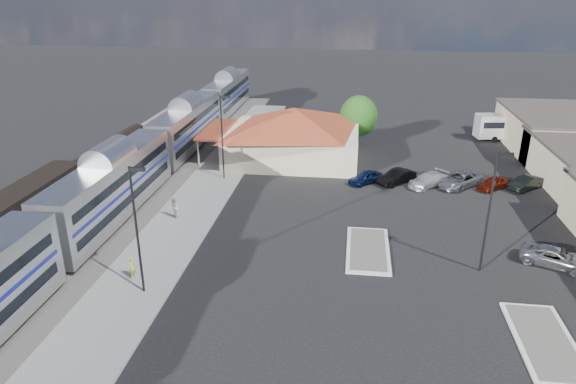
# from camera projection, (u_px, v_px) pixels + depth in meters

# --- Properties ---
(ground) EXTENTS (280.00, 280.00, 0.00)m
(ground) POSITION_uv_depth(u_px,v_px,m) (315.00, 260.00, 38.66)
(ground) COLOR black
(ground) RESTS_ON ground
(railbed) EXTENTS (16.00, 100.00, 0.12)m
(railbed) POSITION_uv_depth(u_px,v_px,m) (101.00, 204.00, 48.53)
(railbed) COLOR #4C4944
(railbed) RESTS_ON ground
(platform) EXTENTS (5.50, 92.00, 0.18)m
(platform) POSITION_uv_depth(u_px,v_px,m) (186.00, 217.00, 45.60)
(platform) COLOR gray
(platform) RESTS_ON ground
(passenger_train) EXTENTS (3.00, 104.00, 5.55)m
(passenger_train) POSITION_uv_depth(u_px,v_px,m) (113.00, 189.00, 44.43)
(passenger_train) COLOR silver
(passenger_train) RESTS_ON ground
(freight_cars) EXTENTS (2.80, 46.00, 4.00)m
(freight_cars) POSITION_uv_depth(u_px,v_px,m) (27.00, 211.00, 42.36)
(freight_cars) COLOR black
(freight_cars) RESTS_ON ground
(station_depot) EXTENTS (18.35, 12.24, 6.20)m
(station_depot) POSITION_uv_depth(u_px,v_px,m) (293.00, 133.00, 60.13)
(station_depot) COLOR beige
(station_depot) RESTS_ON ground
(traffic_island_south) EXTENTS (3.30, 7.50, 0.21)m
(traffic_island_south) POSITION_uv_depth(u_px,v_px,m) (368.00, 249.00, 39.98)
(traffic_island_south) COLOR silver
(traffic_island_south) RESTS_ON ground
(traffic_island_north) EXTENTS (3.30, 7.50, 0.21)m
(traffic_island_north) POSITION_uv_depth(u_px,v_px,m) (545.00, 342.00, 29.58)
(traffic_island_north) COLOR silver
(traffic_island_north) RESTS_ON ground
(lamp_plat_s) EXTENTS (1.08, 0.25, 9.00)m
(lamp_plat_s) POSITION_uv_depth(u_px,v_px,m) (137.00, 221.00, 32.47)
(lamp_plat_s) COLOR black
(lamp_plat_s) RESTS_ON ground
(lamp_plat_n) EXTENTS (1.08, 0.25, 9.00)m
(lamp_plat_n) POSITION_uv_depth(u_px,v_px,m) (223.00, 131.00, 52.71)
(lamp_plat_n) COLOR black
(lamp_plat_n) RESTS_ON ground
(lamp_lot) EXTENTS (1.08, 0.25, 9.00)m
(lamp_lot) POSITION_uv_depth(u_px,v_px,m) (492.00, 203.00, 35.22)
(lamp_lot) COLOR black
(lamp_lot) RESTS_ON ground
(tree_depot) EXTENTS (4.71, 4.71, 6.63)m
(tree_depot) POSITION_uv_depth(u_px,v_px,m) (359.00, 116.00, 64.41)
(tree_depot) COLOR #382314
(tree_depot) RESTS_ON ground
(suv) EXTENTS (5.32, 4.05, 1.34)m
(suv) POSITION_uv_depth(u_px,v_px,m) (556.00, 257.00, 37.63)
(suv) COLOR #A0A3A8
(suv) RESTS_ON ground
(coach_bus) EXTENTS (11.02, 3.98, 3.46)m
(coach_bus) POSITION_uv_depth(u_px,v_px,m) (517.00, 125.00, 68.16)
(coach_bus) COLOR silver
(coach_bus) RESTS_ON ground
(person_a) EXTENTS (0.45, 0.63, 1.62)m
(person_a) POSITION_uv_depth(u_px,v_px,m) (133.00, 268.00, 35.63)
(person_a) COLOR #CAE046
(person_a) RESTS_ON platform
(person_b) EXTENTS (1.05, 1.15, 1.93)m
(person_b) POSITION_uv_depth(u_px,v_px,m) (174.00, 208.00, 44.88)
(person_b) COLOR silver
(person_b) RESTS_ON platform
(parked_car_a) EXTENTS (3.94, 3.75, 1.32)m
(parked_car_a) POSITION_uv_depth(u_px,v_px,m) (365.00, 177.00, 53.43)
(parked_car_a) COLOR #0D1C43
(parked_car_a) RESTS_ON ground
(parked_car_b) EXTENTS (4.36, 4.22, 1.48)m
(parked_car_b) POSITION_uv_depth(u_px,v_px,m) (396.00, 177.00, 53.30)
(parked_car_b) COLOR black
(parked_car_b) RESTS_ON ground
(parked_car_c) EXTENTS (4.83, 4.69, 1.39)m
(parked_car_c) POSITION_uv_depth(u_px,v_px,m) (428.00, 180.00, 52.65)
(parked_car_c) COLOR silver
(parked_car_c) RESTS_ON ground
(parked_car_d) EXTENTS (5.53, 5.48, 1.48)m
(parked_car_d) POSITION_uv_depth(u_px,v_px,m) (460.00, 180.00, 52.53)
(parked_car_d) COLOR gray
(parked_car_d) RESTS_ON ground
(parked_car_e) EXTENTS (3.78, 3.69, 1.28)m
(parked_car_e) POSITION_uv_depth(u_px,v_px,m) (493.00, 183.00, 51.90)
(parked_car_e) COLOR maroon
(parked_car_e) RESTS_ON ground
(parked_car_f) EXTENTS (4.10, 3.92, 1.39)m
(parked_car_f) POSITION_uv_depth(u_px,v_px,m) (525.00, 183.00, 51.77)
(parked_car_f) COLOR black
(parked_car_f) RESTS_ON ground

